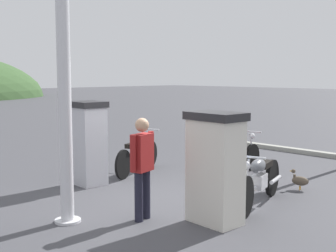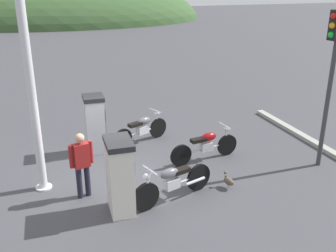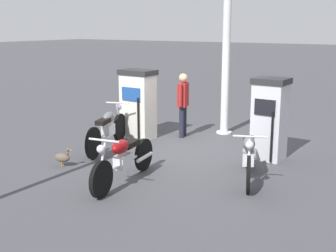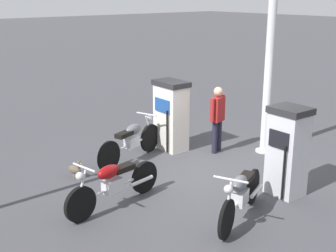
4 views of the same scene
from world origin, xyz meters
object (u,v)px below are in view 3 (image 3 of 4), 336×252
object	(u,v)px
fuel_pump_near	(138,104)
motorcycle_extra	(123,159)
motorcycle_far_pump	(249,154)
wandering_duck	(63,157)
canopy_support_pole	(226,43)
attendant_person	(183,101)
motorcycle_near_pump	(108,129)
fuel_pump_far	(270,119)

from	to	relation	value
fuel_pump_near	motorcycle_extra	size ratio (longest dim) A/B	0.79
fuel_pump_near	motorcycle_far_pump	size ratio (longest dim) A/B	0.90
wandering_duck	canopy_support_pole	xyz separation A→B (m)	(-4.29, 1.47, 2.12)
motorcycle_extra	fuel_pump_near	bearing A→B (deg)	-148.32
fuel_pump_near	attendant_person	world-z (taller)	fuel_pump_near
motorcycle_near_pump	motorcycle_far_pump	distance (m)	3.49
motorcycle_extra	wandering_duck	size ratio (longest dim) A/B	5.33
attendant_person	wandering_duck	world-z (taller)	attendant_person
motorcycle_far_pump	motorcycle_extra	xyz separation A→B (m)	(1.36, -1.78, -0.03)
fuel_pump_far	wandering_duck	distance (m)	4.27
fuel_pump_far	canopy_support_pole	size ratio (longest dim) A/B	0.36
attendant_person	motorcycle_extra	bearing A→B (deg)	13.76
fuel_pump_far	attendant_person	distance (m)	2.59
attendant_person	canopy_support_pole	xyz separation A→B (m)	(-0.90, 0.72, 1.41)
motorcycle_near_pump	motorcycle_extra	bearing A→B (deg)	46.83
wandering_duck	canopy_support_pole	distance (m)	5.01
fuel_pump_near	wandering_duck	world-z (taller)	fuel_pump_near
canopy_support_pole	wandering_duck	bearing A→B (deg)	-18.97
motorcycle_near_pump	wandering_duck	bearing A→B (deg)	3.19
fuel_pump_far	canopy_support_pole	xyz separation A→B (m)	(-1.60, -1.77, 1.45)
attendant_person	motorcycle_near_pump	bearing A→B (deg)	-23.81
fuel_pump_near	motorcycle_far_pump	world-z (taller)	fuel_pump_near
fuel_pump_near	canopy_support_pole	xyz separation A→B (m)	(-1.60, 1.59, 1.45)
fuel_pump_far	wandering_duck	bearing A→B (deg)	-50.33
motorcycle_near_pump	attendant_person	bearing A→B (deg)	156.19
canopy_support_pole	fuel_pump_near	bearing A→B (deg)	-44.83
motorcycle_far_pump	wandering_duck	size ratio (longest dim) A/B	4.70
fuel_pump_near	wandering_duck	bearing A→B (deg)	2.39
fuel_pump_near	motorcycle_far_pump	distance (m)	3.81
motorcycle_near_pump	motorcycle_extra	distance (m)	2.33
fuel_pump_near	motorcycle_far_pump	xyz separation A→B (m)	(1.44, 3.51, -0.38)
wandering_duck	canopy_support_pole	world-z (taller)	canopy_support_pole
fuel_pump_near	attendant_person	size ratio (longest dim) A/B	1.06
motorcycle_near_pump	wandering_duck	world-z (taller)	motorcycle_near_pump
canopy_support_pole	attendant_person	bearing A→B (deg)	-38.60
motorcycle_near_pump	fuel_pump_far	bearing A→B (deg)	109.92
canopy_support_pole	motorcycle_near_pump	bearing A→B (deg)	-29.05
wandering_duck	motorcycle_far_pump	bearing A→B (deg)	110.20
wandering_duck	attendant_person	bearing A→B (deg)	167.40
fuel_pump_near	canopy_support_pole	world-z (taller)	canopy_support_pole
fuel_pump_near	motorcycle_extra	bearing A→B (deg)	31.68
motorcycle_far_pump	attendant_person	world-z (taller)	attendant_person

